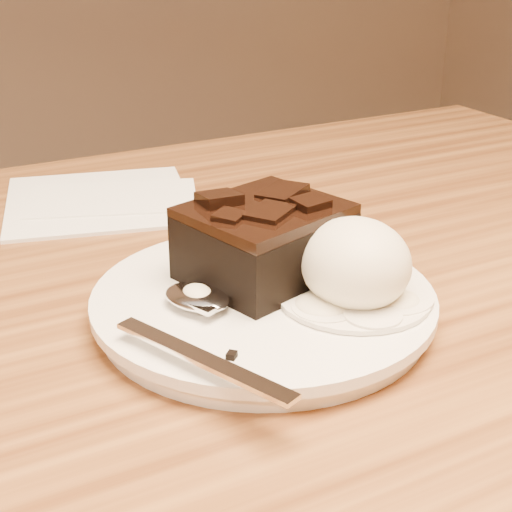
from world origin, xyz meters
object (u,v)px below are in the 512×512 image
brownie (264,246)px  spoon (197,300)px  ice_cream_scoop (355,263)px  plate (263,305)px  napkin (98,199)px

brownie → spoon: brownie is taller
brownie → ice_cream_scoop: bearing=-58.2°
ice_cream_scoop → plate: bearing=143.6°
spoon → napkin: (0.02, 0.26, -0.02)m
ice_cream_scoop → spoon: ice_cream_scoop is taller
brownie → ice_cream_scoop: (0.03, -0.06, 0.00)m
ice_cream_scoop → spoon: bearing=158.6°
plate → napkin: bearing=96.0°
plate → brownie: 0.04m
spoon → napkin: spoon is taller
ice_cream_scoop → napkin: 0.31m
brownie → ice_cream_scoop: ice_cream_scoop is taller
napkin → spoon: bearing=-93.9°
plate → napkin: (-0.03, 0.26, -0.01)m
brownie → napkin: 0.25m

